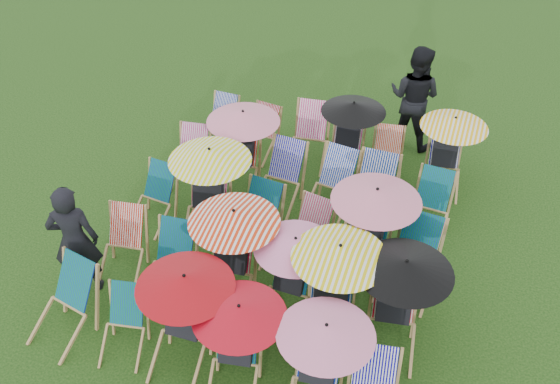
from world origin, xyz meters
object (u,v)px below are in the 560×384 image
(deckchair_0, at_px, (62,305))
(person_rear, at_px, (414,97))
(deckchair_29, at_px, (447,152))
(person_left, at_px, (75,240))

(deckchair_0, distance_m, person_rear, 6.77)
(deckchair_29, xyz_separation_m, person_rear, (-0.77, 1.09, 0.28))
(deckchair_29, height_order, person_left, person_left)
(person_rear, bearing_deg, deckchair_29, 136.93)
(deckchair_0, relative_size, deckchair_29, 0.80)
(deckchair_29, bearing_deg, person_rear, 116.52)
(deckchair_29, distance_m, person_rear, 1.36)
(person_left, bearing_deg, deckchair_0, 81.91)
(deckchair_0, distance_m, deckchair_29, 6.31)
(deckchair_0, height_order, person_rear, person_rear)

